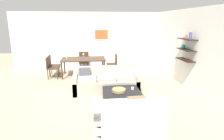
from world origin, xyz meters
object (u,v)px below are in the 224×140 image
(dining_chair_head, at_px, (84,60))
(wine_glass_left_far, at_px, (67,56))
(decorative_bowl, at_px, (119,90))
(dining_chair_left_near, at_px, (51,66))
(candle_jar, at_px, (133,88))
(dining_table, at_px, (83,60))
(wine_glass_left_near, at_px, (66,57))
(dining_chair_left_far, at_px, (53,64))
(coffee_table, at_px, (122,98))
(loveseat_white, at_px, (127,116))
(dining_chair_right_far, at_px, (114,62))
(sofa_beige, at_px, (105,82))
(wine_glass_head, at_px, (83,54))

(dining_chair_head, xyz_separation_m, wine_glass_left_far, (-0.68, -0.79, 0.36))
(decorative_bowl, xyz_separation_m, dining_chair_left_near, (-2.35, 2.84, 0.08))
(candle_jar, relative_size, dining_table, 0.04)
(dining_table, xyz_separation_m, wine_glass_left_far, (-0.68, 0.12, 0.18))
(dining_table, bearing_deg, wine_glass_left_near, -169.57)
(candle_jar, height_order, dining_chair_left_far, dining_chair_left_far)
(coffee_table, relative_size, decorative_bowl, 2.78)
(loveseat_white, xyz_separation_m, dining_table, (-1.01, 4.33, 0.39))
(dining_chair_right_far, distance_m, wine_glass_left_near, 2.06)
(loveseat_white, height_order, wine_glass_left_near, wine_glass_left_near)
(candle_jar, xyz_separation_m, wine_glass_left_far, (-2.12, 3.10, 0.44))
(dining_table, bearing_deg, dining_chair_right_far, 9.75)
(dining_chair_head, xyz_separation_m, wine_glass_left_near, (-0.68, -1.04, 0.35))
(wine_glass_left_near, bearing_deg, wine_glass_left_far, 90.00)
(dining_chair_left_near, bearing_deg, candle_jar, -44.85)
(sofa_beige, xyz_separation_m, dining_chair_left_near, (-2.08, 1.73, 0.21))
(dining_table, relative_size, wine_glass_left_far, 12.04)
(candle_jar, bearing_deg, wine_glass_left_near, 126.65)
(dining_chair_right_far, bearing_deg, dining_chair_left_near, -170.25)
(loveseat_white, xyz_separation_m, dining_chair_right_far, (0.31, 4.55, 0.21))
(dining_chair_left_far, height_order, dining_chair_head, same)
(candle_jar, bearing_deg, loveseat_white, -107.53)
(loveseat_white, height_order, dining_table, loveseat_white)
(candle_jar, distance_m, wine_glass_head, 3.74)
(coffee_table, height_order, dining_chair_left_near, dining_chair_left_near)
(dining_table, xyz_separation_m, dining_chair_left_near, (-1.32, -0.23, -0.18))
(loveseat_white, bearing_deg, dining_chair_right_far, 86.15)
(wine_glass_left_near, bearing_deg, dining_chair_right_far, 9.98)
(decorative_bowl, height_order, dining_chair_head, dining_chair_head)
(loveseat_white, relative_size, decorative_bowl, 3.76)
(coffee_table, height_order, dining_chair_head, dining_chair_head)
(decorative_bowl, bearing_deg, dining_chair_left_near, 129.58)
(wine_glass_left_near, bearing_deg, loveseat_white, -68.08)
(dining_table, bearing_deg, wine_glass_head, 90.00)
(sofa_beige, distance_m, wine_glass_left_far, 2.59)
(dining_chair_left_far, bearing_deg, decorative_bowl, -54.51)
(dining_chair_right_far, height_order, wine_glass_left_near, wine_glass_left_near)
(sofa_beige, height_order, wine_glass_head, wine_glass_head)
(coffee_table, bearing_deg, dining_chair_right_far, 86.60)
(coffee_table, relative_size, wine_glass_left_far, 7.13)
(wine_glass_left_far, distance_m, wine_glass_left_near, 0.25)
(loveseat_white, relative_size, wine_glass_head, 9.30)
(loveseat_white, relative_size, coffee_table, 1.35)
(dining_table, distance_m, wine_glass_head, 0.48)
(dining_chair_left_near, relative_size, wine_glass_left_near, 5.87)
(coffee_table, height_order, dining_table, dining_table)
(wine_glass_head, bearing_deg, dining_chair_right_far, -9.35)
(dining_chair_left_far, bearing_deg, sofa_beige, -46.43)
(candle_jar, bearing_deg, sofa_beige, 123.94)
(sofa_beige, bearing_deg, wine_glass_left_far, 124.59)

